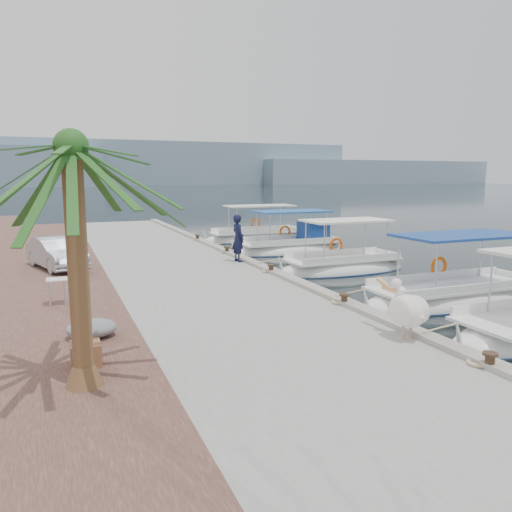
{
  "coord_description": "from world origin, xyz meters",
  "views": [
    {
      "loc": [
        -7.72,
        -15.02,
        4.07
      ],
      "look_at": [
        -1.0,
        1.38,
        1.2
      ],
      "focal_mm": 35.0,
      "sensor_mm": 36.0,
      "label": 1
    }
  ],
  "objects_px": {
    "fishing_caique_c": "(342,269)",
    "pelican": "(407,309)",
    "fishing_caique_d": "(290,249)",
    "date_palm": "(71,148)",
    "fishing_caique_b": "(454,299)",
    "fisherman": "(238,238)",
    "fishing_caique_e": "(257,239)",
    "parked_car": "(57,253)"
  },
  "relations": [
    {
      "from": "fishing_caique_e",
      "to": "fishing_caique_d",
      "type": "bearing_deg",
      "value": -92.04
    },
    {
      "from": "fishing_caique_d",
      "to": "pelican",
      "type": "xyz_separation_m",
      "value": [
        -4.58,
        -15.11,
        0.96
      ]
    },
    {
      "from": "fishing_caique_c",
      "to": "pelican",
      "type": "xyz_separation_m",
      "value": [
        -4.2,
        -9.35,
        1.03
      ]
    },
    {
      "from": "fishing_caique_c",
      "to": "fishing_caique_d",
      "type": "distance_m",
      "value": 5.77
    },
    {
      "from": "fishing_caique_e",
      "to": "date_palm",
      "type": "xyz_separation_m",
      "value": [
        -11.53,
        -20.19,
        4.37
      ]
    },
    {
      "from": "date_palm",
      "to": "pelican",
      "type": "bearing_deg",
      "value": -0.36
    },
    {
      "from": "date_palm",
      "to": "parked_car",
      "type": "distance_m",
      "value": 12.38
    },
    {
      "from": "fishing_caique_b",
      "to": "parked_car",
      "type": "xyz_separation_m",
      "value": [
        -11.78,
        8.48,
        0.98
      ]
    },
    {
      "from": "fishing_caique_c",
      "to": "fishing_caique_d",
      "type": "xyz_separation_m",
      "value": [
        0.38,
        5.76,
        0.07
      ]
    },
    {
      "from": "pelican",
      "to": "fisherman",
      "type": "distance_m",
      "value": 10.76
    },
    {
      "from": "parked_car",
      "to": "fishing_caique_c",
      "type": "bearing_deg",
      "value": -30.76
    },
    {
      "from": "fishing_caique_b",
      "to": "date_palm",
      "type": "xyz_separation_m",
      "value": [
        -11.51,
        -3.43,
        4.37
      ]
    },
    {
      "from": "pelican",
      "to": "date_palm",
      "type": "height_order",
      "value": "date_palm"
    },
    {
      "from": "fishing_caique_d",
      "to": "parked_car",
      "type": "distance_m",
      "value": 12.07
    },
    {
      "from": "pelican",
      "to": "parked_car",
      "type": "bearing_deg",
      "value": 120.5
    },
    {
      "from": "pelican",
      "to": "date_palm",
      "type": "distance_m",
      "value": 7.55
    },
    {
      "from": "fisherman",
      "to": "parked_car",
      "type": "xyz_separation_m",
      "value": [
        -7.04,
        1.19,
        -0.38
      ]
    },
    {
      "from": "fishing_caique_d",
      "to": "date_palm",
      "type": "relative_size",
      "value": 1.33
    },
    {
      "from": "fishing_caique_b",
      "to": "fishing_caique_e",
      "type": "xyz_separation_m",
      "value": [
        0.02,
        16.76,
        0.0
      ]
    },
    {
      "from": "fishing_caique_b",
      "to": "fisherman",
      "type": "relative_size",
      "value": 3.6
    },
    {
      "from": "fisherman",
      "to": "date_palm",
      "type": "distance_m",
      "value": 13.03
    },
    {
      "from": "fishing_caique_d",
      "to": "date_palm",
      "type": "height_order",
      "value": "date_palm"
    },
    {
      "from": "fishing_caique_e",
      "to": "date_palm",
      "type": "distance_m",
      "value": 23.66
    },
    {
      "from": "fishing_caique_c",
      "to": "pelican",
      "type": "height_order",
      "value": "fishing_caique_c"
    },
    {
      "from": "fishing_caique_b",
      "to": "fishing_caique_c",
      "type": "relative_size",
      "value": 1.18
    },
    {
      "from": "fishing_caique_d",
      "to": "pelican",
      "type": "relative_size",
      "value": 4.05
    },
    {
      "from": "fishing_caique_b",
      "to": "fisherman",
      "type": "height_order",
      "value": "fisherman"
    },
    {
      "from": "fishing_caique_d",
      "to": "parked_car",
      "type": "xyz_separation_m",
      "value": [
        -11.62,
        -3.16,
        0.91
      ]
    },
    {
      "from": "fishing_caique_d",
      "to": "fishing_caique_e",
      "type": "distance_m",
      "value": 5.13
    },
    {
      "from": "fishing_caique_b",
      "to": "fishing_caique_d",
      "type": "height_order",
      "value": "same"
    },
    {
      "from": "fishing_caique_b",
      "to": "fishing_caique_e",
      "type": "height_order",
      "value": "same"
    },
    {
      "from": "fishing_caique_b",
      "to": "fisherman",
      "type": "bearing_deg",
      "value": 123.05
    },
    {
      "from": "fishing_caique_d",
      "to": "parked_car",
      "type": "bearing_deg",
      "value": -164.76
    },
    {
      "from": "fishing_caique_e",
      "to": "fisherman",
      "type": "height_order",
      "value": "fisherman"
    },
    {
      "from": "pelican",
      "to": "fisherman",
      "type": "xyz_separation_m",
      "value": [
        -0.0,
        10.75,
        0.33
      ]
    },
    {
      "from": "fishing_caique_c",
      "to": "fishing_caique_d",
      "type": "relative_size",
      "value": 0.92
    },
    {
      "from": "fishing_caique_e",
      "to": "parked_car",
      "type": "relative_size",
      "value": 1.95
    },
    {
      "from": "pelican",
      "to": "fisherman",
      "type": "relative_size",
      "value": 0.82
    },
    {
      "from": "fishing_caique_b",
      "to": "fisherman",
      "type": "distance_m",
      "value": 8.8
    },
    {
      "from": "fishing_caique_c",
      "to": "fishing_caique_e",
      "type": "distance_m",
      "value": 10.89
    },
    {
      "from": "fishing_caique_d",
      "to": "fishing_caique_c",
      "type": "bearing_deg",
      "value": -93.75
    },
    {
      "from": "date_palm",
      "to": "fisherman",
      "type": "bearing_deg",
      "value": 57.7
    }
  ]
}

